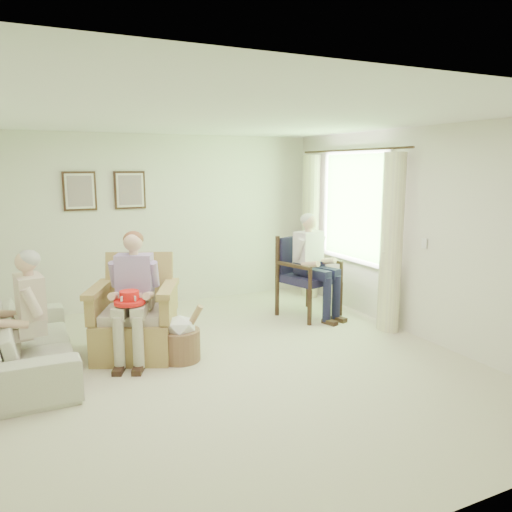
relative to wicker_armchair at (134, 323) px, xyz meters
name	(u,v)px	position (x,y,z in m)	size (l,w,h in m)	color
floor	(231,365)	(0.85, -0.79, -0.36)	(5.50, 5.50, 0.00)	beige
back_wall	(161,221)	(0.85, 1.96, 0.94)	(5.00, 0.04, 2.60)	silver
front_wall	(422,319)	(0.85, -3.54, 0.94)	(5.00, 0.04, 2.60)	silver
right_wall	(414,233)	(3.35, -0.79, 0.94)	(0.04, 5.50, 2.60)	silver
ceiling	(228,117)	(0.85, -0.79, 2.24)	(5.00, 5.50, 0.02)	white
window	(355,204)	(3.32, 0.41, 1.23)	(0.13, 2.50, 1.63)	#2D6B23
curtain_left	(391,244)	(3.18, -0.57, 0.79)	(0.34, 0.34, 2.30)	beige
curtain_right	(311,227)	(3.18, 1.39, 0.79)	(0.34, 0.34, 2.30)	beige
framed_print_left	(80,191)	(-0.30, 1.92, 1.42)	(0.45, 0.05, 0.55)	#382114
framed_print_right	(130,190)	(0.40, 1.92, 1.42)	(0.45, 0.05, 0.55)	#382114
wicker_armchair	(134,323)	(0.00, 0.00, 0.00)	(0.88, 0.88, 1.13)	tan
wood_armchair	(306,272)	(2.59, 0.53, 0.26)	(0.73, 0.68, 1.12)	black
sofa	(29,342)	(-1.10, -0.01, -0.05)	(0.83, 2.12, 0.62)	beige
person_wicker	(135,286)	(0.00, -0.15, 0.47)	(0.40, 0.62, 1.39)	#BCB597
person_dark	(313,257)	(2.59, 0.35, 0.51)	(0.40, 0.63, 1.45)	#171732
person_sofa	(27,308)	(-1.10, -0.18, 0.37)	(0.42, 0.62, 1.27)	beige
red_hat	(130,299)	(-0.10, -0.33, 0.38)	(0.33, 0.33, 0.14)	red
hatbox	(180,338)	(0.41, -0.41, -0.10)	(0.59, 0.59, 0.66)	#AB7A5D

